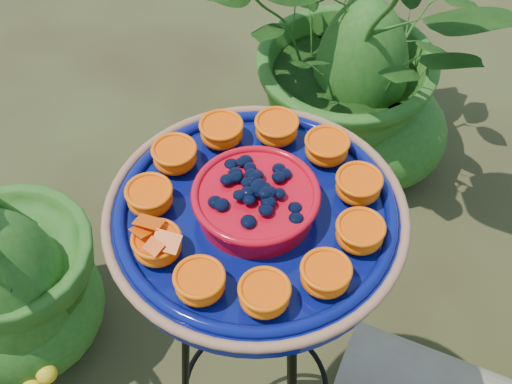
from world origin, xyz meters
TOP-DOWN VIEW (x-y plane):
  - tripod_stand at (-0.09, -0.13)m, footprint 0.41×0.41m
  - feeder_dish at (-0.09, -0.13)m, footprint 0.57×0.57m
  - shrub_back_left at (-0.68, 0.73)m, footprint 1.04×0.98m

SIDE VIEW (x-z plane):
  - shrub_back_left at x=-0.68m, z-range 0.00..0.92m
  - tripod_stand at x=-0.09m, z-range 0.09..0.96m
  - feeder_dish at x=-0.09m, z-range 0.86..0.96m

